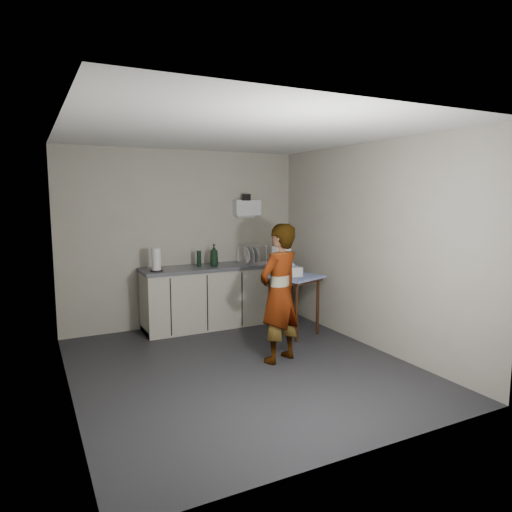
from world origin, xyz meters
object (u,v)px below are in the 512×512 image
kitchen_counter (217,297)px  side_table (294,283)px  bakery_box (287,268)px  soda_can (215,261)px  dark_bottle (199,259)px  soap_bottle (214,255)px  standing_man (279,293)px  paper_towel (156,260)px  dish_rack (252,258)px

kitchen_counter → side_table: (0.78, -0.91, 0.30)m
bakery_box → side_table: bearing=-37.0°
soda_can → bakery_box: bakery_box is taller
kitchen_counter → bakery_box: (0.69, -0.85, 0.51)m
dark_bottle → bakery_box: bearing=-41.6°
soda_can → bakery_box: bearing=-50.7°
kitchen_counter → side_table: size_ratio=2.68×
soap_bottle → dark_bottle: size_ratio=1.39×
kitchen_counter → bakery_box: bakery_box is taller
dark_bottle → soda_can: bearing=2.1°
standing_man → bakery_box: bearing=-145.1°
paper_towel → bakery_box: (1.63, -0.74, -0.13)m
soap_bottle → dark_bottle: soap_bottle is taller
standing_man → paper_towel: 1.92m
soda_can → bakery_box: (0.71, -0.87, -0.04)m
bakery_box → dish_rack: bearing=95.9°
kitchen_counter → standing_man: size_ratio=1.38×
kitchen_counter → soap_bottle: (-0.06, -0.05, 0.65)m
dark_bottle → bakery_box: size_ratio=0.53×
standing_man → dish_rack: bearing=-126.1°
side_table → soda_can: size_ratio=6.94×
soap_bottle → bakery_box: bakery_box is taller
soap_bottle → dish_rack: (0.66, 0.08, -0.10)m
side_table → bakery_box: 0.23m
soap_bottle → bakery_box: size_ratio=0.74×
kitchen_counter → dark_bottle: size_ratio=9.63×
kitchen_counter → standing_man: bearing=-87.2°
side_table → paper_towel: size_ratio=2.63×
soap_bottle → bakery_box: (0.76, -0.80, -0.14)m
kitchen_counter → dish_rack: size_ratio=5.63×
kitchen_counter → soda_can: 0.54m
side_table → standing_man: (-0.69, -0.80, 0.08)m
standing_man → soap_bottle: 1.69m
side_table → dark_bottle: size_ratio=3.60×
soda_can → dish_rack: size_ratio=0.30×
side_table → standing_man: 1.07m
kitchen_counter → paper_towel: (-0.93, -0.11, 0.63)m
soap_bottle → side_table: bearing=-45.6°
paper_towel → dark_bottle: bearing=10.4°
kitchen_counter → soda_can: size_ratio=18.58×
paper_towel → bakery_box: bearing=-24.4°
dish_rack → side_table: bearing=-78.7°
soda_can → dark_bottle: (-0.26, -0.01, 0.06)m
side_table → soda_can: (-0.80, 0.93, 0.24)m
soda_can → dark_bottle: 0.26m
paper_towel → dish_rack: bearing=5.2°
side_table → paper_towel: (-1.71, 0.80, 0.33)m
kitchen_counter → soap_bottle: soap_bottle is taller
standing_man → soda_can: 1.74m
paper_towel → standing_man: bearing=-57.6°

